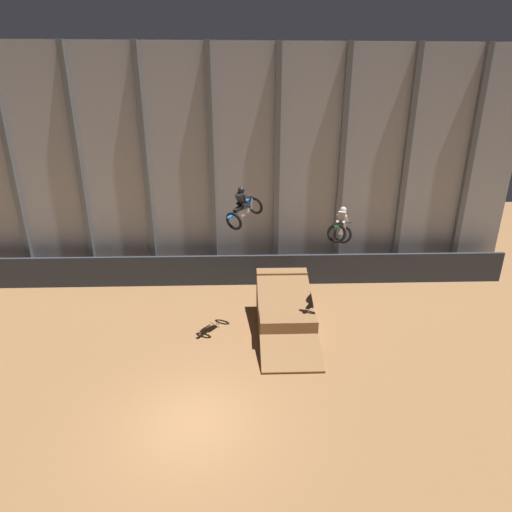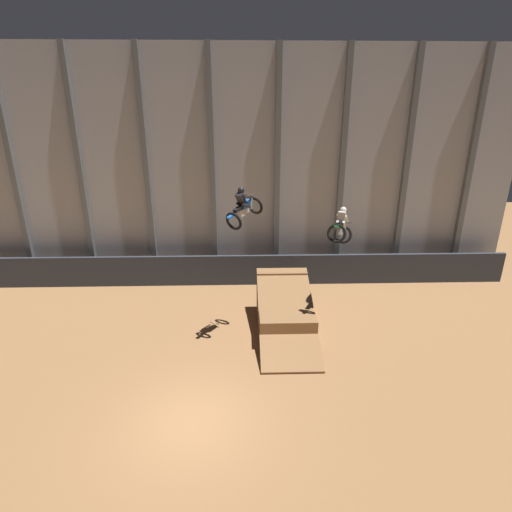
% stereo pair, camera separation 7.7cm
% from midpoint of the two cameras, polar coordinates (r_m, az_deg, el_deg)
% --- Properties ---
extents(ground_plane, '(60.00, 60.00, 0.00)m').
position_cam_midpoint_polar(ground_plane, '(13.16, -9.21, -22.54)').
color(ground_plane, '#996B42').
extents(arena_back_wall, '(32.00, 0.40, 11.97)m').
position_cam_midpoint_polar(arena_back_wall, '(21.37, -6.43, 12.22)').
color(arena_back_wall, '#A3A8B2').
rests_on(arena_back_wall, ground_plane).
extents(lower_barrier, '(31.36, 0.20, 1.65)m').
position_cam_midpoint_polar(lower_barrier, '(21.44, -6.15, -2.06)').
color(lower_barrier, '#2D333D').
rests_on(lower_barrier, ground_plane).
extents(dirt_ramp, '(2.30, 5.19, 2.14)m').
position_cam_midpoint_polar(dirt_ramp, '(17.46, 3.94, -7.78)').
color(dirt_ramp, olive).
rests_on(dirt_ramp, ground_plane).
extents(rider_bike_left_air, '(1.57, 1.75, 1.61)m').
position_cam_midpoint_polar(rider_bike_left_air, '(15.26, -1.93, 6.87)').
color(rider_bike_left_air, black).
extents(rider_bike_right_air, '(1.36, 1.81, 1.63)m').
position_cam_midpoint_polar(rider_bike_right_air, '(15.92, 11.86, 3.92)').
color(rider_bike_right_air, black).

